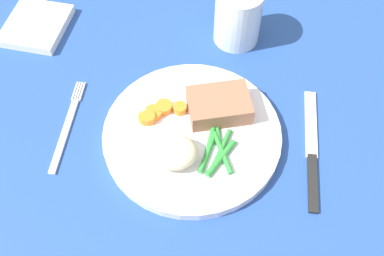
{
  "coord_description": "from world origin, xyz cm",
  "views": [
    {
      "loc": [
        6.57,
        -35.27,
        58.96
      ],
      "look_at": [
        2.24,
        0.55,
        4.6
      ],
      "focal_mm": 42.59,
      "sensor_mm": 36.0,
      "label": 1
    }
  ],
  "objects": [
    {
      "name": "knife",
      "position": [
        19.75,
        0.27,
        2.2
      ],
      "size": [
        1.7,
        20.5,
        0.64
      ],
      "rotation": [
        0.0,
        0.0,
        -0.04
      ],
      "color": "black",
      "rests_on": "dining_table"
    },
    {
      "name": "meat_portion",
      "position": [
        5.76,
        4.66,
        5.15
      ],
      "size": [
        10.38,
        8.6,
        3.09
      ],
      "primitive_type": "cube",
      "rotation": [
        0.0,
        0.0,
        0.28
      ],
      "color": "#936047",
      "rests_on": "dinner_plate"
    },
    {
      "name": "dining_table",
      "position": [
        0.0,
        0.0,
        1.0
      ],
      "size": [
        120.0,
        90.0,
        2.0
      ],
      "color": "#234793",
      "rests_on": "ground"
    },
    {
      "name": "green_beans",
      "position": [
        6.17,
        -2.25,
        3.99
      ],
      "size": [
        4.98,
        9.4,
        0.88
      ],
      "color": "#2D8C38",
      "rests_on": "dinner_plate"
    },
    {
      "name": "dinner_plate",
      "position": [
        2.24,
        0.55,
        2.8
      ],
      "size": [
        26.06,
        26.06,
        1.6
      ],
      "primitive_type": "cylinder",
      "color": "white",
      "rests_on": "dining_table"
    },
    {
      "name": "napkin",
      "position": [
        -27.48,
        19.84,
        2.75
      ],
      "size": [
        11.01,
        12.09,
        1.49
      ],
      "primitive_type": "cube",
      "rotation": [
        0.0,
        0.0,
        -0.09
      ],
      "color": "white",
      "rests_on": "dining_table"
    },
    {
      "name": "mashed_potatoes",
      "position": [
        -0.1,
        -4.14,
        5.45
      ],
      "size": [
        7.26,
        5.68,
        3.69
      ],
      "primitive_type": "ellipsoid",
      "color": "beige",
      "rests_on": "dinner_plate"
    },
    {
      "name": "carrot_slices",
      "position": [
        -3.03,
        2.97,
        4.18
      ],
      "size": [
        7.16,
        4.55,
        1.29
      ],
      "color": "orange",
      "rests_on": "dinner_plate"
    },
    {
      "name": "water_glass",
      "position": [
        7.28,
        21.91,
        6.12
      ],
      "size": [
        7.75,
        7.75,
        9.71
      ],
      "color": "silver",
      "rests_on": "dining_table"
    },
    {
      "name": "fork",
      "position": [
        -16.61,
        0.3,
        2.2
      ],
      "size": [
        1.44,
        16.6,
        0.4
      ],
      "rotation": [
        0.0,
        0.0,
        0.01
      ],
      "color": "silver",
      "rests_on": "dining_table"
    }
  ]
}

